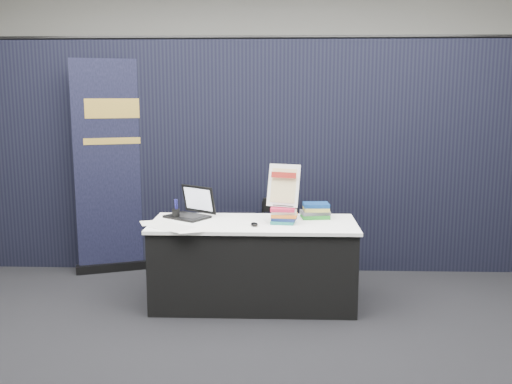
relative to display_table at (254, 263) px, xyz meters
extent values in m
plane|color=black|center=(0.00, -0.55, -0.38)|extent=(8.00, 8.00, 0.00)
cube|color=beige|center=(0.00, 3.45, 1.37)|extent=(8.00, 0.02, 3.50)
cube|color=black|center=(0.00, 1.05, 0.82)|extent=(6.00, 0.08, 2.40)
cube|color=black|center=(0.00, 0.00, -0.02)|extent=(1.76, 0.71, 0.72)
cube|color=white|center=(0.00, 0.00, 0.36)|extent=(1.80, 0.75, 0.03)
cube|color=black|center=(-0.61, 0.15, 0.38)|extent=(0.45, 0.42, 0.02)
cube|color=black|center=(-0.61, 0.28, 0.52)|extent=(0.34, 0.26, 0.26)
cube|color=silver|center=(-0.61, 0.27, 0.52)|extent=(0.28, 0.21, 0.20)
ellipsoid|color=black|center=(0.01, -0.15, 0.39)|extent=(0.08, 0.11, 0.03)
cube|color=white|center=(-0.84, -0.05, 0.38)|extent=(0.33, 0.28, 0.00)
cube|color=silver|center=(-0.67, -0.23, 0.38)|extent=(0.41, 0.38, 0.00)
cube|color=white|center=(-0.48, -0.29, 0.38)|extent=(0.37, 0.31, 0.00)
cylinder|color=black|center=(-0.70, 0.11, 0.42)|extent=(0.08, 0.08, 0.09)
cube|color=#1D6F66|center=(0.26, -0.03, 0.39)|extent=(0.23, 0.18, 0.03)
cube|color=navy|center=(0.26, -0.03, 0.42)|extent=(0.23, 0.18, 0.03)
cube|color=orange|center=(0.26, -0.03, 0.44)|extent=(0.23, 0.18, 0.03)
cube|color=beige|center=(0.26, -0.03, 0.47)|extent=(0.23, 0.18, 0.03)
cube|color=#B21C3D|center=(0.26, -0.03, 0.50)|extent=(0.23, 0.18, 0.03)
cube|color=#1E7324|center=(0.56, 0.20, 0.39)|extent=(0.25, 0.20, 0.03)
cube|color=#545359|center=(0.56, 0.20, 0.42)|extent=(0.25, 0.20, 0.03)
cube|color=#A69D42|center=(0.56, 0.20, 0.46)|extent=(0.25, 0.20, 0.03)
cube|color=navy|center=(0.56, 0.20, 0.49)|extent=(0.25, 0.20, 0.03)
cube|color=black|center=(0.26, -0.04, 0.53)|extent=(0.18, 0.07, 0.01)
cylinder|color=black|center=(0.19, 0.04, 0.63)|extent=(0.04, 0.09, 0.27)
cylinder|color=black|center=(0.33, 0.04, 0.63)|extent=(0.04, 0.09, 0.27)
cube|color=white|center=(0.26, 0.01, 0.70)|extent=(0.30, 0.19, 0.36)
cube|color=beige|center=(0.26, 0.00, 0.70)|extent=(0.24, 0.14, 0.29)
cube|color=maroon|center=(0.26, 0.00, 0.79)|extent=(0.22, 0.08, 0.05)
cube|color=black|center=(-1.44, 0.93, -0.33)|extent=(0.92, 0.41, 0.09)
cube|color=black|center=(-1.44, 0.95, 0.73)|extent=(0.84, 0.32, 2.21)
cube|color=gold|center=(-1.44, 0.93, 1.34)|extent=(0.58, 0.21, 0.20)
cube|color=gold|center=(-1.44, 0.93, 1.01)|extent=(0.63, 0.23, 0.07)
cylinder|color=black|center=(0.06, 0.56, -0.18)|extent=(0.02, 0.02, 0.39)
cylinder|color=black|center=(0.41, 0.56, -0.18)|extent=(0.02, 0.02, 0.39)
cylinder|color=black|center=(0.06, 0.90, -0.18)|extent=(0.02, 0.02, 0.39)
cylinder|color=black|center=(0.41, 0.90, -0.18)|extent=(0.02, 0.02, 0.39)
cube|color=black|center=(0.24, 0.73, 0.03)|extent=(0.43, 0.43, 0.03)
cube|color=black|center=(0.24, 0.90, 0.36)|extent=(0.34, 0.10, 0.14)
camera|label=1|loc=(0.20, -4.87, 1.48)|focal=40.00mm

